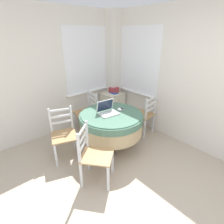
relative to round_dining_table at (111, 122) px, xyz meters
name	(u,v)px	position (x,y,z in m)	size (l,w,h in m)	color
corner_room_shell	(113,78)	(0.30, 0.30, 0.73)	(4.35, 4.51, 2.55)	silver
round_dining_table	(111,122)	(0.00, 0.00, 0.00)	(1.16, 1.16, 0.73)	#4C3D2D
laptop	(108,111)	(-0.05, 0.04, 0.22)	(0.37, 0.32, 0.24)	silver
computer_mouse	(120,110)	(0.19, -0.02, 0.20)	(0.06, 0.10, 0.05)	silver
cell_phone	(122,109)	(0.28, 0.02, 0.18)	(0.07, 0.12, 0.01)	#B2B7BC
dining_chair_near_back_window	(87,112)	(0.03, 0.86, -0.10)	(0.50, 0.48, 0.90)	#A87F51
dining_chair_near_right_window	(144,115)	(0.87, -0.06, -0.10)	(0.47, 0.49, 0.90)	#A87F51
dining_chair_camera_near	(94,155)	(-0.74, -0.47, -0.10)	(0.60, 0.60, 0.90)	#A87F51
dining_chair_left_flank	(64,134)	(-0.80, 0.34, -0.10)	(0.54, 0.55, 0.90)	#A87F51
corner_cabinet	(113,105)	(0.93, 1.00, -0.21)	(0.50, 0.49, 0.67)	silver
storage_box	(114,90)	(0.97, 1.01, 0.18)	(0.21, 0.17, 0.12)	#9E3338
book_on_cabinet	(114,93)	(0.90, 0.94, 0.13)	(0.12, 0.20, 0.02)	#33478C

